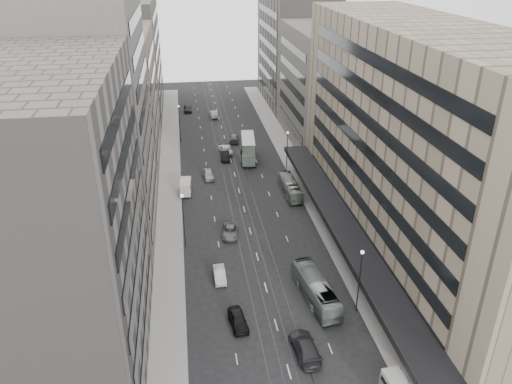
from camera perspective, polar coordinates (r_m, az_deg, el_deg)
ground at (r=62.68m, az=1.28°, el=-11.38°), size 220.00×220.00×0.00m
sidewalk_right at (r=96.74m, az=4.53°, el=2.84°), size 4.00×125.00×0.15m
sidewalk_left at (r=94.54m, az=-9.81°, el=1.95°), size 4.00×125.00×0.15m
department_store at (r=68.55m, az=18.25°, el=4.98°), size 19.20×60.00×30.00m
building_right_mid at (r=108.62m, az=8.04°, el=11.91°), size 15.00×28.00×24.00m
building_right_far at (r=136.59m, az=4.53°, el=15.83°), size 15.00×32.00×28.00m
building_left_a at (r=48.74m, az=-22.63°, el=-4.44°), size 15.00×28.00×30.00m
building_left_b at (r=72.32m, az=-18.49°, el=7.75°), size 15.00×26.00×34.00m
building_left_c at (r=99.20m, az=-15.90°, el=10.13°), size 15.00×28.00×25.00m
building_left_d at (r=130.86m, az=-14.50°, el=14.66°), size 15.00×38.00×28.00m
lamp_right_near at (r=57.96m, az=11.81°, el=-9.16°), size 0.44×0.44×8.32m
lamp_right_far at (r=92.08m, az=3.58°, el=5.08°), size 0.44×0.44×8.32m
lamp_left_near at (r=69.31m, az=-8.32°, el=-2.57°), size 0.44×0.44×8.32m
lamp_left_far at (r=109.08m, az=-8.76°, el=8.21°), size 0.44×0.44×8.32m
bus_near at (r=61.12m, az=6.82°, el=-10.97°), size 3.78×10.85×2.96m
bus_far at (r=85.55m, az=3.92°, el=0.55°), size 2.41×9.63×2.67m
double_decker at (r=98.88m, az=-0.92°, el=5.03°), size 3.46×9.07×4.85m
panel_van at (r=86.27m, az=-8.04°, el=0.60°), size 2.19×4.09×2.51m
sedan_0 at (r=57.58m, az=-2.07°, el=-14.39°), size 2.30×4.61×1.51m
sedan_1 at (r=64.65m, az=-4.18°, el=-9.39°), size 1.50×4.14×1.36m
sedan_2 at (r=73.67m, az=-2.98°, el=-4.51°), size 2.88×5.11×1.35m
sedan_3 at (r=54.52m, az=5.61°, el=-17.20°), size 2.69×5.94×1.69m
sedan_4 at (r=92.08m, az=-5.47°, el=2.02°), size 2.11×4.59×1.53m
sedan_5 at (r=100.46m, az=-3.57°, el=4.23°), size 2.02×5.07×1.64m
sedan_6 at (r=103.58m, az=-3.53°, el=4.89°), size 2.86×5.71×1.55m
sedan_7 at (r=110.01m, az=-2.54°, el=6.19°), size 2.76×5.39×1.50m
sedan_8 at (r=132.23m, az=-7.82°, el=9.45°), size 1.99×4.86×1.65m
sedan_9 at (r=126.89m, az=-4.85°, el=8.89°), size 1.87×5.04×1.65m
pedestrian at (r=53.26m, az=15.97°, el=-19.39°), size 0.67×0.49×1.70m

